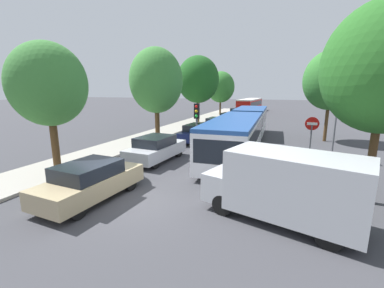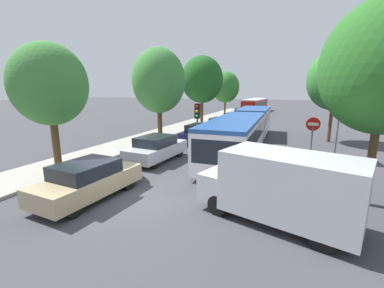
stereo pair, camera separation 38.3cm
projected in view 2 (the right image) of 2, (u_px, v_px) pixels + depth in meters
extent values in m
plane|color=#3D3D42|center=(134.00, 201.00, 9.94)|extent=(200.00, 200.00, 0.00)
cube|color=#9E998E|center=(190.00, 124.00, 31.03)|extent=(3.20, 51.40, 0.14)
cube|color=silver|center=(236.00, 139.00, 15.54)|extent=(2.96, 9.61, 2.05)
cube|color=black|center=(236.00, 133.00, 15.47)|extent=(2.96, 9.23, 0.90)
cube|color=#234C93|center=(236.00, 120.00, 15.31)|extent=(2.96, 9.61, 0.20)
cube|color=silver|center=(254.00, 121.00, 23.82)|extent=(2.83, 6.61, 2.05)
cube|color=black|center=(254.00, 117.00, 23.75)|extent=(2.84, 6.35, 0.90)
cube|color=#234C93|center=(254.00, 109.00, 23.59)|extent=(2.83, 6.61, 0.20)
cylinder|color=black|center=(248.00, 127.00, 20.37)|extent=(1.93, 1.08, 1.89)
cube|color=black|center=(216.00, 153.00, 11.16)|extent=(2.25, 0.20, 1.10)
cylinder|color=black|center=(245.00, 167.00, 12.56)|extent=(0.34, 1.01, 1.00)
cylinder|color=black|center=(204.00, 163.00, 13.28)|extent=(0.34, 1.01, 1.00)
cylinder|color=black|center=(258.00, 143.00, 18.15)|extent=(0.34, 1.01, 1.00)
cylinder|color=black|center=(228.00, 141.00, 18.87)|extent=(0.34, 1.01, 1.00)
cylinder|color=black|center=(265.00, 130.00, 23.63)|extent=(0.34, 1.01, 1.00)
cylinder|color=black|center=(242.00, 129.00, 24.35)|extent=(0.34, 1.01, 1.00)
cube|color=red|center=(255.00, 105.00, 47.79)|extent=(3.17, 11.33, 1.95)
cube|color=black|center=(255.00, 103.00, 47.72)|extent=(3.16, 10.77, 0.82)
cube|color=silver|center=(255.00, 99.00, 47.57)|extent=(3.17, 11.33, 0.19)
cylinder|color=black|center=(254.00, 108.00, 51.65)|extent=(0.35, 0.99, 0.97)
cylinder|color=black|center=(264.00, 108.00, 50.75)|extent=(0.35, 0.99, 0.97)
cylinder|color=black|center=(245.00, 110.00, 45.45)|extent=(0.35, 0.99, 0.97)
cylinder|color=black|center=(257.00, 111.00, 44.55)|extent=(0.35, 0.99, 0.97)
cube|color=tan|center=(89.00, 183.00, 10.11)|extent=(2.13, 4.45, 0.70)
cube|color=black|center=(86.00, 169.00, 9.89)|extent=(1.84, 2.38, 0.54)
cylinder|color=black|center=(102.00, 177.00, 11.72)|extent=(0.27, 0.67, 0.66)
cylinder|color=black|center=(128.00, 182.00, 11.05)|extent=(0.27, 0.67, 0.66)
cylinder|color=black|center=(44.00, 200.00, 9.29)|extent=(0.27, 0.67, 0.66)
cylinder|color=black|center=(74.00, 208.00, 8.62)|extent=(0.27, 0.67, 0.66)
cube|color=#B7BABF|center=(157.00, 150.00, 15.48)|extent=(2.14, 4.47, 0.70)
cube|color=black|center=(155.00, 141.00, 15.26)|extent=(1.85, 2.39, 0.54)
cylinder|color=black|center=(159.00, 149.00, 17.10)|extent=(0.27, 0.68, 0.66)
cylinder|color=black|center=(179.00, 152.00, 16.42)|extent=(0.27, 0.68, 0.66)
cylinder|color=black|center=(132.00, 159.00, 14.66)|extent=(0.27, 0.68, 0.66)
cylinder|color=black|center=(154.00, 162.00, 13.99)|extent=(0.27, 0.68, 0.66)
cube|color=navy|center=(200.00, 135.00, 20.96)|extent=(2.06, 4.30, 0.68)
cube|color=black|center=(199.00, 127.00, 20.75)|extent=(1.78, 2.30, 0.52)
cylinder|color=black|center=(198.00, 135.00, 22.52)|extent=(0.26, 0.65, 0.64)
cylinder|color=black|center=(214.00, 136.00, 21.87)|extent=(0.26, 0.65, 0.64)
cylinder|color=black|center=(184.00, 140.00, 20.17)|extent=(0.26, 0.65, 0.64)
cylinder|color=black|center=(201.00, 142.00, 19.52)|extent=(0.26, 0.65, 0.64)
cube|color=white|center=(219.00, 125.00, 26.43)|extent=(1.93, 4.03, 0.63)
cube|color=black|center=(219.00, 120.00, 26.23)|extent=(1.67, 2.15, 0.49)
cylinder|color=black|center=(217.00, 126.00, 27.88)|extent=(0.25, 0.61, 0.60)
cylinder|color=black|center=(230.00, 127.00, 27.28)|extent=(0.25, 0.61, 0.60)
cylinder|color=black|center=(208.00, 129.00, 25.69)|extent=(0.25, 0.61, 0.60)
cylinder|color=black|center=(222.00, 130.00, 25.08)|extent=(0.25, 0.61, 0.60)
cube|color=#284799|center=(232.00, 119.00, 31.71)|extent=(1.91, 3.98, 0.63)
cube|color=black|center=(232.00, 115.00, 31.51)|extent=(1.65, 2.13, 0.48)
cylinder|color=black|center=(230.00, 120.00, 33.15)|extent=(0.24, 0.60, 0.59)
cylinder|color=black|center=(240.00, 121.00, 32.55)|extent=(0.24, 0.60, 0.59)
cylinder|color=black|center=(223.00, 122.00, 30.98)|extent=(0.24, 0.60, 0.59)
cylinder|color=black|center=(235.00, 123.00, 30.37)|extent=(0.24, 0.60, 0.59)
cube|color=#236638|center=(243.00, 114.00, 37.09)|extent=(2.19, 4.57, 0.72)
cube|color=black|center=(243.00, 110.00, 36.86)|extent=(1.89, 2.44, 0.55)
cylinder|color=black|center=(240.00, 115.00, 38.74)|extent=(0.28, 0.69, 0.68)
cylinder|color=black|center=(250.00, 116.00, 38.06)|extent=(0.28, 0.69, 0.68)
cylinder|color=black|center=(234.00, 117.00, 36.25)|extent=(0.28, 0.69, 0.68)
cylinder|color=black|center=(245.00, 118.00, 35.56)|extent=(0.28, 0.69, 0.68)
cube|color=#B7BABF|center=(290.00, 186.00, 7.98)|extent=(4.49, 3.02, 2.00)
cube|color=#B7BABF|center=(221.00, 182.00, 9.59)|extent=(1.38, 2.07, 1.00)
cylinder|color=black|center=(218.00, 205.00, 8.80)|extent=(0.76, 0.42, 0.72)
cylinder|color=black|center=(241.00, 190.00, 10.09)|extent=(0.76, 0.42, 0.72)
cylinder|color=black|center=(323.00, 239.00, 6.82)|extent=(0.76, 0.42, 0.72)
cylinder|color=black|center=(335.00, 215.00, 8.11)|extent=(0.76, 0.42, 0.72)
cylinder|color=#56595E|center=(197.00, 132.00, 15.69)|extent=(0.12, 0.12, 3.40)
cube|color=black|center=(197.00, 111.00, 15.43)|extent=(0.36, 0.29, 0.90)
sphere|color=red|center=(197.00, 107.00, 15.23)|extent=(0.18, 0.18, 0.18)
sphere|color=#EAAD14|center=(197.00, 111.00, 15.28)|extent=(0.18, 0.18, 0.18)
sphere|color=green|center=(197.00, 116.00, 15.34)|extent=(0.18, 0.18, 0.18)
cylinder|color=#56595E|center=(311.00, 148.00, 13.57)|extent=(0.08, 0.08, 2.40)
cylinder|color=red|center=(313.00, 124.00, 13.31)|extent=(0.70, 0.03, 0.70)
cube|color=white|center=(313.00, 124.00, 13.29)|extent=(0.50, 0.04, 0.14)
cylinder|color=#56595E|center=(337.00, 130.00, 15.51)|extent=(0.10, 0.10, 3.60)
cube|color=#197A38|center=(340.00, 105.00, 15.20)|extent=(0.15, 1.40, 0.28)
cube|color=#197A38|center=(340.00, 111.00, 15.27)|extent=(0.15, 1.40, 0.28)
cylinder|color=#51381E|center=(56.00, 145.00, 12.96)|extent=(0.36, 0.36, 2.99)
ellipsoid|color=#3D7F38|center=(49.00, 84.00, 12.33)|extent=(3.57, 3.57, 3.96)
cylinder|color=#51381E|center=(160.00, 122.00, 22.22)|extent=(0.40, 0.40, 2.91)
ellipsoid|color=#3D7F38|center=(159.00, 81.00, 21.48)|extent=(4.45, 4.45, 5.40)
cylinder|color=#51381E|center=(202.00, 110.00, 32.02)|extent=(0.37, 0.37, 3.24)
ellipsoid|color=#1E561E|center=(202.00, 80.00, 31.23)|extent=(5.09, 5.09, 5.66)
ellipsoid|color=#33752D|center=(205.00, 87.00, 31.58)|extent=(3.06, 3.06, 3.11)
cylinder|color=#51381E|center=(225.00, 107.00, 41.28)|extent=(0.28, 0.28, 2.70)
ellipsoid|color=#33752D|center=(225.00, 87.00, 40.61)|extent=(4.38, 4.38, 4.88)
ellipsoid|color=#1E561E|center=(226.00, 92.00, 40.35)|extent=(2.63, 2.63, 2.68)
cylinder|color=#51381E|center=(371.00, 163.00, 9.35)|extent=(0.28, 0.28, 3.27)
cylinder|color=#51381E|center=(330.00, 123.00, 20.73)|extent=(0.26, 0.26, 3.17)
ellipsoid|color=#33752D|center=(335.00, 80.00, 20.02)|extent=(4.19, 4.19, 4.72)
ellipsoid|color=#286623|center=(340.00, 89.00, 20.44)|extent=(2.52, 2.52, 2.60)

